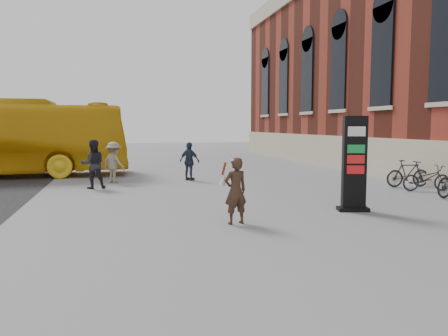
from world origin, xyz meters
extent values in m
plane|color=#9E9EA3|center=(0.00, 0.00, 0.00)|extent=(100.00, 100.00, 0.00)
cube|color=beige|center=(9.44, 6.00, 0.90)|extent=(0.18, 44.00, 1.80)
cube|color=black|center=(4.08, 0.97, 1.31)|extent=(0.68, 0.41, 2.63)
cube|color=black|center=(4.08, 0.97, 0.05)|extent=(0.92, 0.62, 0.11)
cube|color=white|center=(4.08, 0.97, 2.21)|extent=(0.53, 0.41, 0.26)
cube|color=#0F662D|center=(4.08, 0.97, 1.74)|extent=(0.53, 0.41, 0.23)
cube|color=#9E1113|center=(4.08, 0.97, 1.45)|extent=(0.53, 0.41, 0.23)
cube|color=#9E1113|center=(4.08, 0.97, 1.17)|extent=(0.53, 0.41, 0.23)
imported|color=#3E291B|center=(0.48, 0.19, 0.81)|extent=(0.66, 0.50, 1.61)
cylinder|color=white|center=(0.48, 0.19, 1.54)|extent=(0.23, 0.23, 0.05)
cone|color=white|center=(0.62, 0.46, 1.10)|extent=(0.23, 0.26, 0.39)
cylinder|color=maroon|center=(0.62, 0.46, 1.33)|extent=(0.12, 0.15, 0.33)
cone|color=white|center=(0.24, 0.38, 1.10)|extent=(0.25, 0.23, 0.39)
cylinder|color=maroon|center=(0.24, 0.38, 1.33)|extent=(0.15, 0.12, 0.33)
imported|color=#242329|center=(-3.15, 7.22, 0.92)|extent=(0.99, 0.83, 1.84)
imported|color=gray|center=(-2.41, 8.74, 0.85)|extent=(1.22, 1.21, 1.69)
imported|color=#28354B|center=(0.77, 8.80, 0.83)|extent=(0.99, 0.95, 1.65)
imported|color=#232329|center=(8.60, 3.68, 0.47)|extent=(1.86, 0.87, 0.94)
imported|color=#232329|center=(8.60, 4.72, 0.52)|extent=(1.79, 0.67, 1.05)
camera|label=1|loc=(-2.25, -9.80, 2.37)|focal=35.00mm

